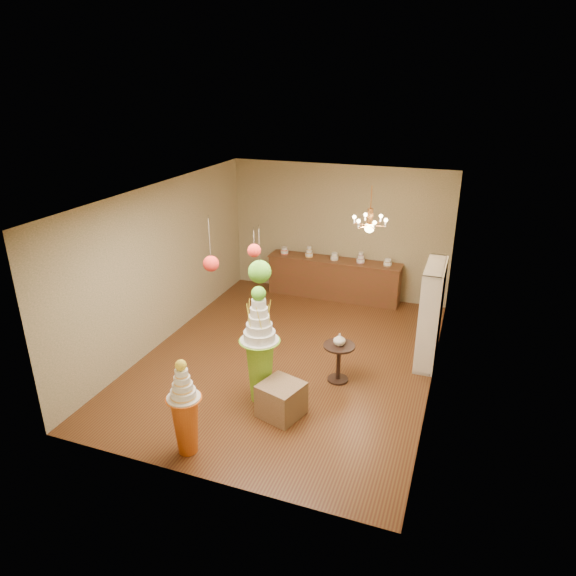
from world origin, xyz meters
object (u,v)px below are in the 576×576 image
(pedestal_orange, at_px, (185,416))
(round_table, at_px, (339,358))
(sideboard, at_px, (334,278))
(pedestal_green, at_px, (260,355))

(pedestal_orange, relative_size, round_table, 2.11)
(pedestal_orange, xyz_separation_m, sideboard, (0.43, 5.82, -0.08))
(pedestal_green, height_order, round_table, pedestal_green)
(pedestal_orange, distance_m, sideboard, 5.84)
(pedestal_green, relative_size, sideboard, 0.63)
(round_table, bearing_deg, pedestal_orange, -121.07)
(pedestal_green, bearing_deg, sideboard, 90.30)
(pedestal_orange, height_order, round_table, pedestal_orange)
(pedestal_orange, relative_size, sideboard, 0.46)
(pedestal_green, bearing_deg, pedestal_orange, -107.08)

